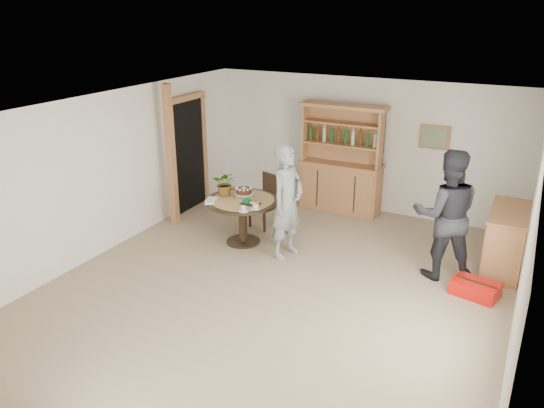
{
  "coord_description": "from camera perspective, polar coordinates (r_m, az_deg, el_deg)",
  "views": [
    {
      "loc": [
        2.92,
        -5.9,
        3.73
      ],
      "look_at": [
        -0.32,
        0.41,
        1.05
      ],
      "focal_mm": 35.0,
      "sensor_mm": 36.0,
      "label": 1
    }
  ],
  "objects": [
    {
      "name": "adult_person",
      "position": [
        7.85,
        18.19,
        -1.11
      ],
      "size": [
        1.11,
        0.98,
        1.9
      ],
      "primitive_type": "imported",
      "rotation": [
        0.0,
        0.0,
        3.48
      ],
      "color": "black",
      "rests_on": "ground"
    },
    {
      "name": "dining_chair",
      "position": [
        9.35,
        -0.51,
        0.73
      ],
      "size": [
        0.52,
        0.52,
        0.95
      ],
      "rotation": [
        0.0,
        0.0,
        -0.28
      ],
      "color": "black",
      "rests_on": "ground"
    },
    {
      "name": "flower_vase",
      "position": [
        8.75,
        -5.04,
        2.24
      ],
      "size": [
        0.47,
        0.44,
        0.42
      ],
      "primitive_type": "imported",
      "rotation": [
        0.0,
        0.0,
        0.35
      ],
      "color": "#3F7233",
      "rests_on": "dining_table"
    },
    {
      "name": "dining_table",
      "position": [
        8.66,
        -3.18,
        -0.48
      ],
      "size": [
        1.2,
        1.2,
        0.76
      ],
      "color": "black",
      "rests_on": "ground"
    },
    {
      "name": "pine_post",
      "position": [
        9.38,
        -10.82,
        5.01
      ],
      "size": [
        0.12,
        0.12,
        2.5
      ],
      "primitive_type": "cube",
      "color": "#AE7A49",
      "rests_on": "ground"
    },
    {
      "name": "coffee_cup_a",
      "position": [
        8.18,
        -1.77,
        -0.3
      ],
      "size": [
        0.15,
        0.15,
        0.09
      ],
      "color": "silver",
      "rests_on": "dining_table"
    },
    {
      "name": "sideboard",
      "position": [
        8.54,
        23.87,
        -3.59
      ],
      "size": [
        0.54,
        1.26,
        0.94
      ],
      "color": "tan",
      "rests_on": "ground"
    },
    {
      "name": "ground",
      "position": [
        7.56,
        0.76,
        -8.85
      ],
      "size": [
        7.0,
        7.0,
        0.0
      ],
      "primitive_type": "plane",
      "color": "tan",
      "rests_on": "ground"
    },
    {
      "name": "doorway",
      "position": [
        10.17,
        -9.08,
        5.5
      ],
      "size": [
        0.13,
        1.1,
        2.18
      ],
      "color": "black",
      "rests_on": "ground"
    },
    {
      "name": "room_shell",
      "position": [
        6.88,
        0.88,
        3.89
      ],
      "size": [
        6.04,
        7.04,
        2.52
      ],
      "color": "white",
      "rests_on": "ground"
    },
    {
      "name": "gift_tray",
      "position": [
        8.4,
        -2.36,
        0.16
      ],
      "size": [
        0.3,
        0.2,
        0.08
      ],
      "color": "black",
      "rests_on": "dining_table"
    },
    {
      "name": "napkins",
      "position": [
        8.56,
        -6.63,
        0.37
      ],
      "size": [
        0.24,
        0.33,
        0.03
      ],
      "color": "white",
      "rests_on": "dining_table"
    },
    {
      "name": "coffee_cup_b",
      "position": [
        8.1,
        -3.09,
        -0.58
      ],
      "size": [
        0.15,
        0.15,
        0.08
      ],
      "color": "silver",
      "rests_on": "dining_table"
    },
    {
      "name": "birthday_cake",
      "position": [
        8.6,
        -3.05,
        1.35
      ],
      "size": [
        0.3,
        0.3,
        0.2
      ],
      "color": "white",
      "rests_on": "dining_table"
    },
    {
      "name": "teen_boy",
      "position": [
        8.1,
        1.63,
        0.21
      ],
      "size": [
        0.54,
        0.72,
        1.79
      ],
      "primitive_type": "imported",
      "rotation": [
        0.0,
        0.0,
        1.38
      ],
      "color": "gray",
      "rests_on": "ground"
    },
    {
      "name": "red_suitcase",
      "position": [
        7.81,
        21.02,
        -8.49
      ],
      "size": [
        0.67,
        0.52,
        0.21
      ],
      "rotation": [
        0.0,
        0.0,
        -0.23
      ],
      "color": "red",
      "rests_on": "ground"
    },
    {
      "name": "hutch",
      "position": [
        10.15,
        7.44,
        3.1
      ],
      "size": [
        1.62,
        0.54,
        2.04
      ],
      "color": "tan",
      "rests_on": "ground"
    }
  ]
}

